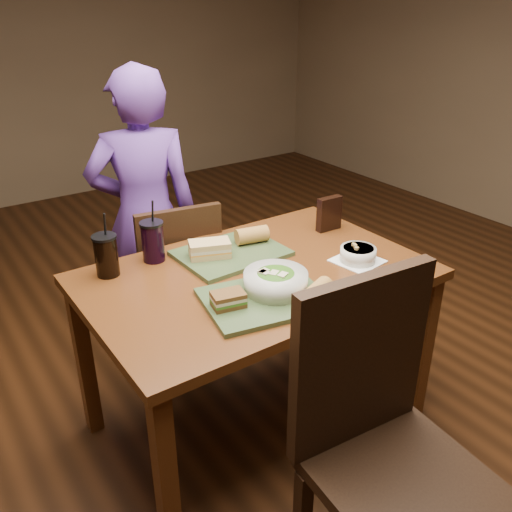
{
  "coord_description": "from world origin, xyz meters",
  "views": [
    {
      "loc": [
        -1.06,
        -1.52,
        1.72
      ],
      "look_at": [
        0.0,
        0.0,
        0.82
      ],
      "focal_mm": 38.0,
      "sensor_mm": 36.0,
      "label": 1
    }
  ],
  "objects_px": {
    "salad_bowl": "(276,280)",
    "soup_bowl": "(358,254)",
    "dining_table": "(256,293)",
    "cup_cola": "(106,255)",
    "chair_near": "(382,435)",
    "baguette_near": "(317,292)",
    "sandwich_far": "(210,249)",
    "cup_berry": "(153,241)",
    "sandwich_near": "(228,299)",
    "tray_far": "(231,253)",
    "chip_bag": "(329,214)",
    "tray_near": "(265,299)",
    "baguette_far": "(252,235)",
    "chair_far": "(174,281)",
    "diner": "(145,217)"
  },
  "relations": [
    {
      "from": "salad_bowl",
      "to": "soup_bowl",
      "type": "bearing_deg",
      "value": 3.02
    },
    {
      "from": "dining_table",
      "to": "salad_bowl",
      "type": "bearing_deg",
      "value": -102.19
    },
    {
      "from": "salad_bowl",
      "to": "cup_cola",
      "type": "distance_m",
      "value": 0.65
    },
    {
      "from": "chair_near",
      "to": "baguette_near",
      "type": "distance_m",
      "value": 0.52
    },
    {
      "from": "sandwich_far",
      "to": "cup_berry",
      "type": "height_order",
      "value": "cup_berry"
    },
    {
      "from": "soup_bowl",
      "to": "sandwich_near",
      "type": "height_order",
      "value": "same"
    },
    {
      "from": "tray_far",
      "to": "chair_near",
      "type": "bearing_deg",
      "value": -95.99
    },
    {
      "from": "soup_bowl",
      "to": "cup_berry",
      "type": "relative_size",
      "value": 0.77
    },
    {
      "from": "cup_cola",
      "to": "dining_table",
      "type": "bearing_deg",
      "value": -32.89
    },
    {
      "from": "chair_near",
      "to": "dining_table",
      "type": "bearing_deg",
      "value": 82.77
    },
    {
      "from": "soup_bowl",
      "to": "cup_berry",
      "type": "distance_m",
      "value": 0.82
    },
    {
      "from": "sandwich_near",
      "to": "chip_bag",
      "type": "xyz_separation_m",
      "value": [
        0.75,
        0.34,
        0.03
      ]
    },
    {
      "from": "cup_cola",
      "to": "chip_bag",
      "type": "height_order",
      "value": "cup_cola"
    },
    {
      "from": "tray_near",
      "to": "baguette_far",
      "type": "relative_size",
      "value": 3.07
    },
    {
      "from": "baguette_near",
      "to": "soup_bowl",
      "type": "bearing_deg",
      "value": 24.71
    },
    {
      "from": "chair_near",
      "to": "chair_far",
      "type": "relative_size",
      "value": 1.19
    },
    {
      "from": "diner",
      "to": "baguette_far",
      "type": "bearing_deg",
      "value": 127.84
    },
    {
      "from": "soup_bowl",
      "to": "baguette_near",
      "type": "xyz_separation_m",
      "value": [
        -0.36,
        -0.16,
        0.02
      ]
    },
    {
      "from": "soup_bowl",
      "to": "tray_near",
      "type": "bearing_deg",
      "value": -174.68
    },
    {
      "from": "salad_bowl",
      "to": "cup_berry",
      "type": "height_order",
      "value": "cup_berry"
    },
    {
      "from": "dining_table",
      "to": "chair_far",
      "type": "height_order",
      "value": "chair_far"
    },
    {
      "from": "chip_bag",
      "to": "baguette_near",
      "type": "bearing_deg",
      "value": -132.49
    },
    {
      "from": "salad_bowl",
      "to": "tray_far",
      "type": "bearing_deg",
      "value": 83.57
    },
    {
      "from": "chair_far",
      "to": "sandwich_far",
      "type": "height_order",
      "value": "chair_far"
    },
    {
      "from": "tray_far",
      "to": "soup_bowl",
      "type": "bearing_deg",
      "value": -41.11
    },
    {
      "from": "chair_near",
      "to": "baguette_near",
      "type": "xyz_separation_m",
      "value": [
        0.13,
        0.45,
        0.22
      ]
    },
    {
      "from": "sandwich_far",
      "to": "cup_cola",
      "type": "distance_m",
      "value": 0.4
    },
    {
      "from": "chair_near",
      "to": "chair_far",
      "type": "height_order",
      "value": "chair_near"
    },
    {
      "from": "chair_near",
      "to": "salad_bowl",
      "type": "bearing_deg",
      "value": 84.27
    },
    {
      "from": "tray_near",
      "to": "chip_bag",
      "type": "xyz_separation_m",
      "value": [
        0.61,
        0.36,
        0.07
      ]
    },
    {
      "from": "soup_bowl",
      "to": "chair_far",
      "type": "bearing_deg",
      "value": 124.23
    },
    {
      "from": "tray_far",
      "to": "cup_berry",
      "type": "xyz_separation_m",
      "value": [
        -0.28,
        0.14,
        0.07
      ]
    },
    {
      "from": "cup_cola",
      "to": "cup_berry",
      "type": "height_order",
      "value": "cup_berry"
    },
    {
      "from": "cup_berry",
      "to": "cup_cola",
      "type": "bearing_deg",
      "value": -175.38
    },
    {
      "from": "chair_far",
      "to": "salad_bowl",
      "type": "xyz_separation_m",
      "value": [
        0.05,
        -0.73,
        0.31
      ]
    },
    {
      "from": "baguette_far",
      "to": "dining_table",
      "type": "bearing_deg",
      "value": -120.67
    },
    {
      "from": "diner",
      "to": "tray_near",
      "type": "height_order",
      "value": "diner"
    },
    {
      "from": "salad_bowl",
      "to": "sandwich_far",
      "type": "xyz_separation_m",
      "value": [
        -0.05,
        0.37,
        -0.01
      ]
    },
    {
      "from": "sandwich_far",
      "to": "baguette_near",
      "type": "height_order",
      "value": "same"
    },
    {
      "from": "dining_table",
      "to": "chip_bag",
      "type": "distance_m",
      "value": 0.56
    },
    {
      "from": "sandwich_far",
      "to": "cup_cola",
      "type": "bearing_deg",
      "value": 163.3
    },
    {
      "from": "baguette_far",
      "to": "cup_berry",
      "type": "distance_m",
      "value": 0.42
    },
    {
      "from": "cup_cola",
      "to": "chip_bag",
      "type": "xyz_separation_m",
      "value": [
        0.99,
        -0.15,
        -0.01
      ]
    },
    {
      "from": "chair_far",
      "to": "baguette_near",
      "type": "bearing_deg",
      "value": -81.87
    },
    {
      "from": "baguette_near",
      "to": "chip_bag",
      "type": "xyz_separation_m",
      "value": [
        0.48,
        0.48,
        0.03
      ]
    },
    {
      "from": "tray_near",
      "to": "tray_far",
      "type": "xyz_separation_m",
      "value": [
        0.1,
        0.38,
        0.0
      ]
    },
    {
      "from": "tray_near",
      "to": "chip_bag",
      "type": "height_order",
      "value": "chip_bag"
    },
    {
      "from": "chair_far",
      "to": "baguette_near",
      "type": "distance_m",
      "value": 0.93
    },
    {
      "from": "soup_bowl",
      "to": "cup_berry",
      "type": "xyz_separation_m",
      "value": [
        -0.66,
        0.48,
        0.05
      ]
    },
    {
      "from": "cup_cola",
      "to": "tray_near",
      "type": "bearing_deg",
      "value": -53.58
    }
  ]
}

